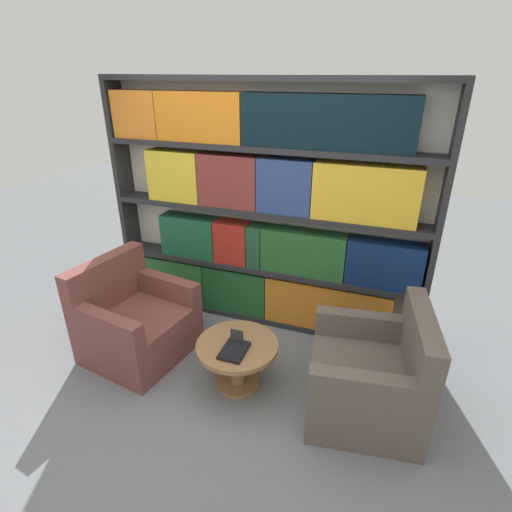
% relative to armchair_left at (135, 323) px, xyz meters
% --- Properties ---
extents(ground_plane, '(14.00, 14.00, 0.00)m').
position_rel_armchair_left_xyz_m(ground_plane, '(0.90, -0.41, -0.30)').
color(ground_plane, slate).
extents(bookshelf, '(3.11, 0.30, 2.36)m').
position_rel_armchair_left_xyz_m(bookshelf, '(0.92, 0.95, 0.85)').
color(bookshelf, silver).
rests_on(bookshelf, ground_plane).
extents(armchair_left, '(0.93, 0.97, 0.89)m').
position_rel_armchair_left_xyz_m(armchair_left, '(0.00, 0.00, 0.00)').
color(armchair_left, brown).
rests_on(armchair_left, ground_plane).
extents(armchair_right, '(0.92, 0.96, 0.89)m').
position_rel_armchair_left_xyz_m(armchair_right, '(2.09, -0.00, 0.00)').
color(armchair_right, brown).
rests_on(armchair_right, ground_plane).
extents(coffee_table, '(0.66, 0.66, 0.41)m').
position_rel_armchair_left_xyz_m(coffee_table, '(1.04, -0.09, -0.01)').
color(coffee_table, olive).
rests_on(coffee_table, ground_plane).
extents(table_sign, '(0.11, 0.06, 0.13)m').
position_rel_armchair_left_xyz_m(table_sign, '(1.04, -0.09, 0.16)').
color(table_sign, black).
rests_on(table_sign, coffee_table).
extents(stray_book, '(0.19, 0.26, 0.03)m').
position_rel_armchair_left_xyz_m(stray_book, '(1.06, -0.19, 0.12)').
color(stray_book, black).
rests_on(stray_book, coffee_table).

